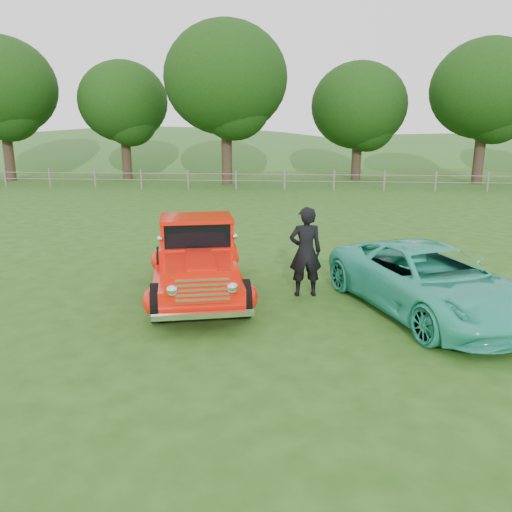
# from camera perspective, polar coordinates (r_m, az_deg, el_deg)

# --- Properties ---
(ground) EXTENTS (140.00, 140.00, 0.00)m
(ground) POSITION_cam_1_polar(r_m,az_deg,el_deg) (9.49, -1.78, -7.89)
(ground) COLOR #224612
(ground) RESTS_ON ground
(distant_hills) EXTENTS (116.00, 60.00, 18.00)m
(distant_hills) POSITION_cam_1_polar(r_m,az_deg,el_deg) (68.86, 0.97, 7.42)
(distant_hills) COLOR #305921
(distant_hills) RESTS_ON ground
(fence_line) EXTENTS (48.00, 0.12, 1.20)m
(fence_line) POSITION_cam_1_polar(r_m,az_deg,el_deg) (30.88, 3.28, 8.66)
(fence_line) COLOR #666056
(fence_line) RESTS_ON ground
(tree_far_west) EXTENTS (7.60, 7.60, 9.93)m
(tree_far_west) POSITION_cam_1_polar(r_m,az_deg,el_deg) (40.74, -27.15, 16.81)
(tree_far_west) COLOR black
(tree_far_west) RESTS_ON ground
(tree_mid_west) EXTENTS (6.40, 6.40, 8.46)m
(tree_mid_west) POSITION_cam_1_polar(r_m,az_deg,el_deg) (39.04, -14.94, 16.65)
(tree_mid_west) COLOR black
(tree_mid_west) RESTS_ON ground
(tree_near_west) EXTENTS (8.00, 8.00, 10.42)m
(tree_near_west) POSITION_cam_1_polar(r_m,az_deg,el_deg) (34.26, -3.48, 19.58)
(tree_near_west) COLOR black
(tree_near_west) RESTS_ON ground
(tree_near_east) EXTENTS (6.80, 6.80, 8.33)m
(tree_near_east) POSITION_cam_1_polar(r_m,az_deg,el_deg) (37.96, 11.69, 16.45)
(tree_near_east) COLOR black
(tree_near_east) RESTS_ON ground
(tree_mid_east) EXTENTS (7.20, 7.20, 9.44)m
(tree_mid_east) POSITION_cam_1_polar(r_m,az_deg,el_deg) (37.74, 24.81, 16.91)
(tree_mid_east) COLOR black
(tree_mid_east) RESTS_ON ground
(red_pickup) EXTENTS (3.08, 5.26, 1.78)m
(red_pickup) POSITION_cam_1_polar(r_m,az_deg,el_deg) (11.02, -6.71, -0.46)
(red_pickup) COLOR black
(red_pickup) RESTS_ON ground
(teal_sedan) EXTENTS (4.00, 5.37, 1.36)m
(teal_sedan) POSITION_cam_1_polar(r_m,az_deg,el_deg) (10.48, 19.08, -2.60)
(teal_sedan) COLOR #2BAF90
(teal_sedan) RESTS_ON ground
(man) EXTENTS (0.80, 0.60, 1.98)m
(man) POSITION_cam_1_polar(r_m,az_deg,el_deg) (10.91, 5.67, 0.48)
(man) COLOR black
(man) RESTS_ON ground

